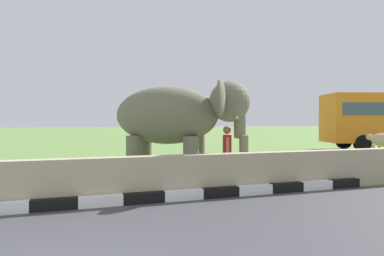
# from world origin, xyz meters

# --- Properties ---
(striped_curb) EXTENTS (16.20, 0.20, 0.24)m
(striped_curb) POSITION_xyz_m (-0.35, 3.56, 0.12)
(striped_curb) COLOR white
(striped_curb) RESTS_ON ground_plane
(barrier_parapet) EXTENTS (28.00, 0.36, 1.00)m
(barrier_parapet) POSITION_xyz_m (2.00, 3.86, 0.50)
(barrier_parapet) COLOR tan
(barrier_parapet) RESTS_ON ground_plane
(elephant) EXTENTS (3.95, 3.50, 2.93)m
(elephant) POSITION_xyz_m (3.32, 5.80, 1.92)
(elephant) COLOR #6D6B58
(elephant) RESTS_ON ground_plane
(person_handler) EXTENTS (0.37, 0.64, 1.66)m
(person_handler) POSITION_xyz_m (4.63, 5.23, 0.93)
(person_handler) COLOR navy
(person_handler) RESTS_ON ground_plane
(cow_near) EXTENTS (0.76, 1.92, 1.23)m
(cow_near) POSITION_xyz_m (14.46, 8.75, 0.87)
(cow_near) COLOR tan
(cow_near) RESTS_ON ground_plane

